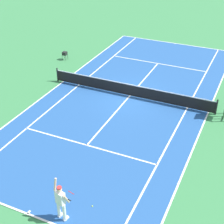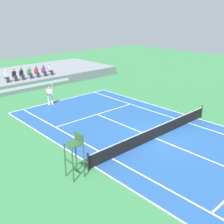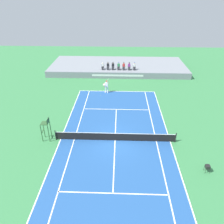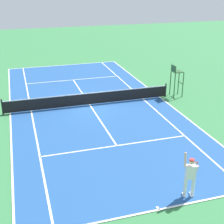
% 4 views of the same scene
% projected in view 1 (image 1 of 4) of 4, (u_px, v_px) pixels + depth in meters
% --- Properties ---
extents(ground_plane, '(80.00, 80.00, 0.00)m').
position_uv_depth(ground_plane, '(130.00, 96.00, 24.17)').
color(ground_plane, '#387F47').
extents(court, '(11.08, 23.88, 0.03)m').
position_uv_depth(court, '(130.00, 96.00, 24.16)').
color(court, '#235193').
rests_on(court, ground).
extents(net, '(11.98, 0.10, 1.07)m').
position_uv_depth(net, '(130.00, 90.00, 23.90)').
color(net, black).
rests_on(net, ground).
extents(tennis_player, '(0.83, 0.61, 2.08)m').
position_uv_depth(tennis_player, '(61.00, 202.00, 14.18)').
color(tennis_player, white).
rests_on(tennis_player, ground).
extents(tennis_ball, '(0.07, 0.07, 0.07)m').
position_uv_depth(tennis_ball, '(92.00, 206.00, 15.25)').
color(tennis_ball, '#D1E533').
rests_on(tennis_ball, ground).
extents(ball_hopper, '(0.36, 0.36, 0.70)m').
position_uv_depth(ball_hopper, '(65.00, 53.00, 29.67)').
color(ball_hopper, black).
rests_on(ball_hopper, ground).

